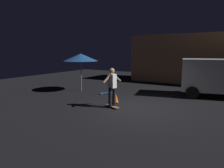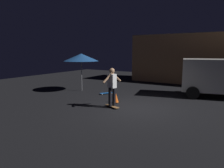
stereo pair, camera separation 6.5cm
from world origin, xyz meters
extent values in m
plane|color=black|center=(0.00, 0.00, 0.00)|extent=(28.00, 28.00, 0.00)
cube|color=tan|center=(1.18, 9.34, 1.85)|extent=(10.46, 3.51, 3.71)
cylinder|color=black|center=(1.27, 4.94, 0.33)|extent=(0.69, 0.37, 0.66)
cylinder|color=black|center=(1.72, 3.02, 0.33)|extent=(0.69, 0.37, 0.66)
cylinder|color=slate|center=(-4.57, 1.73, 1.10)|extent=(0.05, 0.05, 2.20)
cone|color=#1E4C8C|center=(-4.57, 1.73, 2.08)|extent=(2.10, 2.10, 0.45)
cube|color=olive|center=(-0.94, -0.56, 0.06)|extent=(0.80, 0.45, 0.02)
sphere|color=silver|center=(-0.63, -0.58, 0.03)|extent=(0.05, 0.05, 0.05)
sphere|color=silver|center=(-0.68, -0.74, 0.03)|extent=(0.05, 0.05, 0.05)
sphere|color=silver|center=(-1.19, -0.38, 0.03)|extent=(0.05, 0.05, 0.05)
sphere|color=silver|center=(-1.25, -0.54, 0.03)|extent=(0.05, 0.05, 0.05)
cube|color=#1959B2|center=(-2.77, 1.76, 0.06)|extent=(0.57, 0.77, 0.02)
sphere|color=silver|center=(-2.68, 2.06, 0.03)|extent=(0.05, 0.05, 0.05)
sphere|color=silver|center=(-2.54, 1.97, 0.03)|extent=(0.05, 0.05, 0.05)
sphere|color=silver|center=(-2.99, 1.55, 0.03)|extent=(0.05, 0.05, 0.05)
sphere|color=silver|center=(-2.85, 1.46, 0.03)|extent=(0.05, 0.05, 0.05)
cylinder|color=black|center=(-0.90, -0.46, 0.48)|extent=(0.14, 0.14, 0.82)
cylinder|color=black|center=(-0.98, -0.66, 0.48)|extent=(0.14, 0.14, 0.82)
cube|color=white|center=(-0.94, -0.56, 1.19)|extent=(0.43, 0.33, 0.60)
sphere|color=#936B4C|center=(-0.94, -0.56, 1.62)|extent=(0.23, 0.23, 0.23)
cylinder|color=#936B4C|center=(-0.87, -0.35, 1.34)|extent=(0.26, 0.54, 0.46)
cylinder|color=#936B4C|center=(-1.01, -0.77, 1.34)|extent=(0.26, 0.54, 0.46)
cube|color=black|center=(-1.24, 0.28, 0.01)|extent=(0.34, 0.34, 0.03)
cone|color=#EA5914|center=(-1.24, 0.28, 0.23)|extent=(0.28, 0.28, 0.46)
camera|label=1|loc=(3.76, -8.24, 2.48)|focal=33.85mm
camera|label=2|loc=(3.82, -8.20, 2.48)|focal=33.85mm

